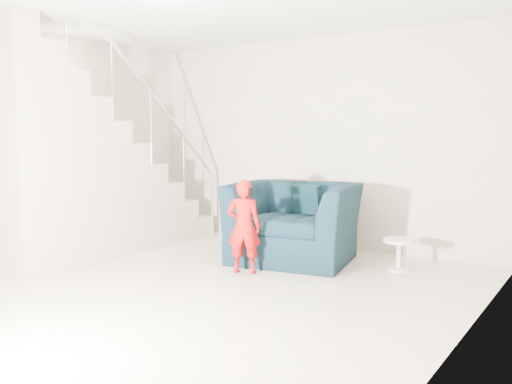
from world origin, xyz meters
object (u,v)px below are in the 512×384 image
Objects in this scene: staircase at (77,178)px; toddler at (244,227)px; side_table at (399,249)px; armchair at (294,222)px.

toddler is at bearing 12.10° from staircase.
toddler is at bearing -142.16° from side_table.
armchair is at bearing -124.55° from toddler.
staircase reaches higher than side_table.
toddler is (-0.14, -0.81, 0.05)m from armchair.
toddler reaches higher than armchair.
armchair is at bearing 29.15° from staircase.
staircase is (-2.13, -0.46, 0.45)m from toddler.
staircase is (-3.45, -1.48, 0.72)m from side_table.
side_table is at bearing 23.28° from staircase.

